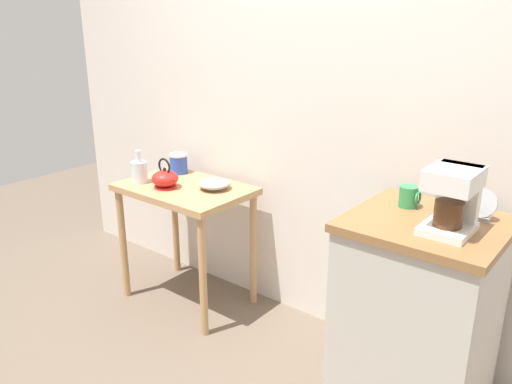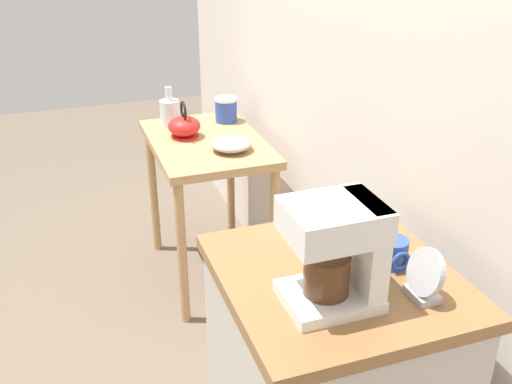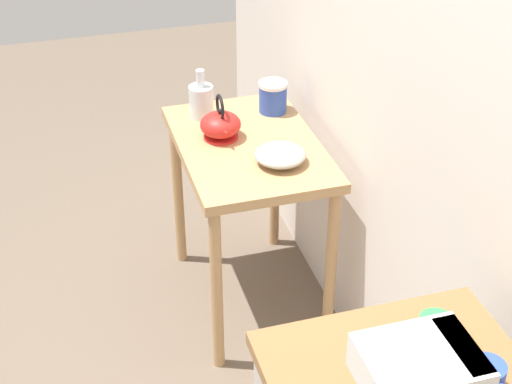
{
  "view_description": "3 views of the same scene",
  "coord_description": "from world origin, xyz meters",
  "px_view_note": "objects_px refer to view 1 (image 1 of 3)",
  "views": [
    {
      "loc": [
        1.44,
        -1.97,
        1.74
      ],
      "look_at": [
        -0.11,
        -0.02,
        0.88
      ],
      "focal_mm": 36.12,
      "sensor_mm": 36.0,
      "label": 1
    },
    {
      "loc": [
        1.93,
        -0.61,
        1.8
      ],
      "look_at": [
        0.14,
        0.02,
        0.89
      ],
      "focal_mm": 42.11,
      "sensor_mm": 36.0,
      "label": 2
    },
    {
      "loc": [
        1.79,
        -0.65,
        2.23
      ],
      "look_at": [
        -0.21,
        -0.06,
        0.88
      ],
      "focal_mm": 54.96,
      "sensor_mm": 36.0,
      "label": 3
    }
  ],
  "objects_px": {
    "bowl_stoneware": "(214,184)",
    "glass_carafe_vase": "(139,171)",
    "mug_tall_green": "(409,197)",
    "canister_enamel": "(179,163)",
    "coffee_maker": "(453,197)",
    "mug_blue": "(445,203)",
    "teakettle": "(165,178)",
    "table_clock": "(482,206)"
  },
  "relations": [
    {
      "from": "teakettle",
      "to": "mug_tall_green",
      "type": "xyz_separation_m",
      "value": [
        1.43,
        0.15,
        0.16
      ]
    },
    {
      "from": "bowl_stoneware",
      "to": "mug_blue",
      "type": "distance_m",
      "value": 1.34
    },
    {
      "from": "mug_blue",
      "to": "table_clock",
      "type": "relative_size",
      "value": 0.68
    },
    {
      "from": "mug_blue",
      "to": "mug_tall_green",
      "type": "height_order",
      "value": "mug_tall_green"
    },
    {
      "from": "bowl_stoneware",
      "to": "teakettle",
      "type": "height_order",
      "value": "teakettle"
    },
    {
      "from": "bowl_stoneware",
      "to": "canister_enamel",
      "type": "bearing_deg",
      "value": 166.31
    },
    {
      "from": "teakettle",
      "to": "glass_carafe_vase",
      "type": "height_order",
      "value": "glass_carafe_vase"
    },
    {
      "from": "teakettle",
      "to": "glass_carafe_vase",
      "type": "relative_size",
      "value": 0.96
    },
    {
      "from": "canister_enamel",
      "to": "coffee_maker",
      "type": "distance_m",
      "value": 1.86
    },
    {
      "from": "coffee_maker",
      "to": "table_clock",
      "type": "height_order",
      "value": "coffee_maker"
    },
    {
      "from": "bowl_stoneware",
      "to": "glass_carafe_vase",
      "type": "xyz_separation_m",
      "value": [
        -0.45,
        -0.19,
        0.04
      ]
    },
    {
      "from": "table_clock",
      "to": "mug_blue",
      "type": "bearing_deg",
      "value": 178.34
    },
    {
      "from": "glass_carafe_vase",
      "to": "table_clock",
      "type": "xyz_separation_m",
      "value": [
        1.92,
        0.22,
        0.16
      ]
    },
    {
      "from": "glass_carafe_vase",
      "to": "mug_tall_green",
      "type": "bearing_deg",
      "value": 6.14
    },
    {
      "from": "teakettle",
      "to": "glass_carafe_vase",
      "type": "xyz_separation_m",
      "value": [
        -0.2,
        -0.03,
        0.01
      ]
    },
    {
      "from": "teakettle",
      "to": "glass_carafe_vase",
      "type": "distance_m",
      "value": 0.2
    },
    {
      "from": "teakettle",
      "to": "canister_enamel",
      "type": "distance_m",
      "value": 0.31
    },
    {
      "from": "mug_blue",
      "to": "glass_carafe_vase",
      "type": "bearing_deg",
      "value": -172.79
    },
    {
      "from": "bowl_stoneware",
      "to": "glass_carafe_vase",
      "type": "height_order",
      "value": "glass_carafe_vase"
    },
    {
      "from": "canister_enamel",
      "to": "mug_blue",
      "type": "distance_m",
      "value": 1.74
    },
    {
      "from": "teakettle",
      "to": "mug_blue",
      "type": "height_order",
      "value": "mug_blue"
    },
    {
      "from": "canister_enamel",
      "to": "mug_tall_green",
      "type": "height_order",
      "value": "mug_tall_green"
    },
    {
      "from": "mug_blue",
      "to": "coffee_maker",
      "type": "bearing_deg",
      "value": -66.12
    },
    {
      "from": "glass_carafe_vase",
      "to": "table_clock",
      "type": "relative_size",
      "value": 1.54
    },
    {
      "from": "canister_enamel",
      "to": "table_clock",
      "type": "height_order",
      "value": "table_clock"
    },
    {
      "from": "coffee_maker",
      "to": "mug_tall_green",
      "type": "xyz_separation_m",
      "value": [
        -0.23,
        0.15,
        -0.09
      ]
    },
    {
      "from": "teakettle",
      "to": "table_clock",
      "type": "distance_m",
      "value": 1.74
    },
    {
      "from": "bowl_stoneware",
      "to": "mug_tall_green",
      "type": "relative_size",
      "value": 2.01
    },
    {
      "from": "canister_enamel",
      "to": "mug_blue",
      "type": "relative_size",
      "value": 1.43
    },
    {
      "from": "bowl_stoneware",
      "to": "teakettle",
      "type": "relative_size",
      "value": 0.99
    },
    {
      "from": "mug_blue",
      "to": "table_clock",
      "type": "bearing_deg",
      "value": -1.66
    },
    {
      "from": "bowl_stoneware",
      "to": "mug_tall_green",
      "type": "xyz_separation_m",
      "value": [
        1.19,
        -0.02,
        0.18
      ]
    },
    {
      "from": "glass_carafe_vase",
      "to": "mug_blue",
      "type": "xyz_separation_m",
      "value": [
        1.77,
        0.22,
        0.14
      ]
    },
    {
      "from": "bowl_stoneware",
      "to": "glass_carafe_vase",
      "type": "relative_size",
      "value": 0.94
    },
    {
      "from": "canister_enamel",
      "to": "table_clock",
      "type": "xyz_separation_m",
      "value": [
        1.88,
        -0.07,
        0.16
      ]
    },
    {
      "from": "coffee_maker",
      "to": "table_clock",
      "type": "bearing_deg",
      "value": 73.39
    },
    {
      "from": "bowl_stoneware",
      "to": "mug_tall_green",
      "type": "bearing_deg",
      "value": -0.74
    },
    {
      "from": "glass_carafe_vase",
      "to": "bowl_stoneware",
      "type": "bearing_deg",
      "value": 23.19
    },
    {
      "from": "mug_tall_green",
      "to": "bowl_stoneware",
      "type": "bearing_deg",
      "value": 179.26
    },
    {
      "from": "coffee_maker",
      "to": "mug_blue",
      "type": "xyz_separation_m",
      "value": [
        -0.09,
        0.2,
        -0.1
      ]
    },
    {
      "from": "bowl_stoneware",
      "to": "mug_blue",
      "type": "height_order",
      "value": "mug_blue"
    },
    {
      "from": "mug_blue",
      "to": "table_clock",
      "type": "distance_m",
      "value": 0.15
    }
  ]
}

